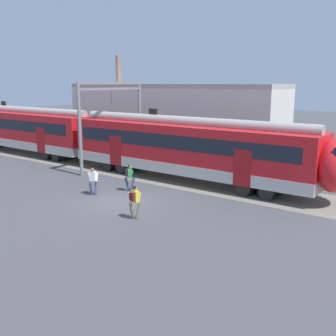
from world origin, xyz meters
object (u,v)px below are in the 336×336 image
at_px(pedestrian_green, 129,176).
at_px(pedestrian_yellow, 135,199).
at_px(commuter_train, 96,137).
at_px(pedestrian_white, 93,178).

distance_m(pedestrian_green, pedestrian_yellow, 5.02).
distance_m(commuter_train, pedestrian_white, 8.77).
xyz_separation_m(commuter_train, pedestrian_white, (6.16, -6.10, -1.26)).
distance_m(commuter_train, pedestrian_green, 8.61).
height_order(pedestrian_green, pedestrian_yellow, same).
bearing_deg(pedestrian_green, pedestrian_white, -123.25).
bearing_deg(pedestrian_yellow, commuter_train, 144.33).
bearing_deg(commuter_train, pedestrian_green, -30.20).
height_order(commuter_train, pedestrian_yellow, commuter_train).
bearing_deg(pedestrian_yellow, pedestrian_green, 135.02).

